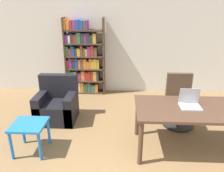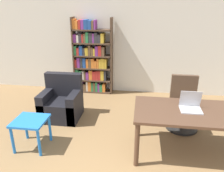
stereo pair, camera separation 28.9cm
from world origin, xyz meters
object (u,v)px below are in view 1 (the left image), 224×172
object	(u,v)px
desk	(194,113)
side_table_blue	(29,129)
laptop	(190,103)
office_chair	(179,104)
armchair	(57,106)
bookshelf	(83,60)

from	to	relation	value
desk	side_table_blue	bearing A→B (deg)	-176.15
laptop	office_chair	distance (m)	0.88
office_chair	armchair	size ratio (longest dim) A/B	1.11
laptop	bookshelf	xyz separation A→B (m)	(-2.02, 2.27, 0.08)
side_table_blue	armchair	distance (m)	1.05
desk	laptop	size ratio (longest dim) A/B	5.76
side_table_blue	bookshelf	xyz separation A→B (m)	(0.42, 2.49, 0.48)
office_chair	side_table_blue	xyz separation A→B (m)	(-2.51, -1.00, -0.01)
laptop	side_table_blue	size ratio (longest dim) A/B	0.61
laptop	side_table_blue	xyz separation A→B (m)	(-2.45, -0.22, -0.39)
desk	bookshelf	distance (m)	3.13
laptop	office_chair	bearing A→B (deg)	85.63
bookshelf	laptop	bearing A→B (deg)	-48.29
bookshelf	office_chair	bearing A→B (deg)	-35.48
desk	bookshelf	size ratio (longest dim) A/B	0.92
armchair	office_chair	bearing A→B (deg)	-0.82
desk	armchair	xyz separation A→B (m)	(-2.39, 0.87, -0.36)
desk	armchair	bearing A→B (deg)	160.01
armchair	bookshelf	bearing A→B (deg)	78.46
office_chair	side_table_blue	bearing A→B (deg)	-158.20
desk	laptop	xyz separation A→B (m)	(-0.07, 0.05, 0.15)
laptop	office_chair	size ratio (longest dim) A/B	0.31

